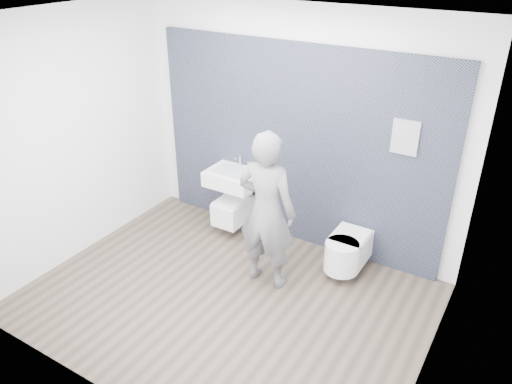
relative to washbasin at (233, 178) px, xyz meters
The scene contains 8 objects.
ground 1.58m from the washbasin, 59.69° to the right, with size 4.00×4.00×0.00m, color brown.
room_shell 1.72m from the washbasin, 59.69° to the right, with size 4.00×4.00×4.00m.
tile_wall 1.06m from the washbasin, 20.55° to the left, with size 3.60×0.06×2.40m, color black.
washbasin is the anchor object (origin of this frame).
toilet_square 0.43m from the washbasin, 90.00° to the right, with size 0.35×0.50×0.67m.
toilet_rounded 1.64m from the washbasin, ahead, with size 0.39×0.66×0.35m.
info_placard 2.10m from the washbasin, ahead, with size 0.27×0.03×0.36m, color silver.
visitor 1.14m from the washbasin, 38.12° to the right, with size 0.64×0.42×1.75m, color slate.
Camera 1 is at (2.42, -3.36, 3.39)m, focal length 35.00 mm.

